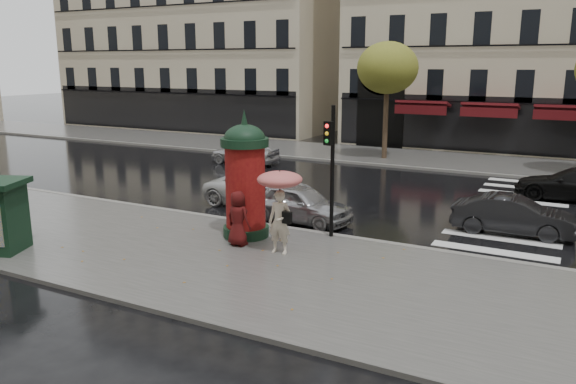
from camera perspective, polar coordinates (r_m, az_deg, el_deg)
The scene contains 17 objects.
ground at distance 16.05m, azimuth -3.85°, elevation -6.91°, with size 160.00×160.00×0.00m, color black.
near_sidewalk at distance 15.63m, azimuth -4.82°, elevation -7.25°, with size 90.00×7.00×0.12m, color #474744.
far_sidewalk at distance 33.25m, azimuth 13.54°, elevation 3.27°, with size 90.00×6.00×0.12m, color #474744.
near_kerb at distance 18.51m, azimuth 1.02°, elevation -3.93°, with size 90.00×0.25×0.14m, color slate.
far_kerb at distance 30.39m, azimuth 12.13°, elevation 2.47°, with size 90.00×0.25×0.14m, color slate.
zebra_crossing at distance 23.16m, azimuth 22.10°, elevation -1.60°, with size 3.60×11.75×0.01m, color silver.
tree_far_left at distance 32.40m, azimuth 10.07°, elevation 12.27°, with size 3.40×3.40×6.64m.
woman_umbrella at distance 15.77m, azimuth -0.84°, elevation -0.61°, with size 1.28×1.28×2.46m.
woman_red at distance 18.56m, azimuth -4.85°, elevation -0.93°, with size 0.86×0.67×1.77m, color #BC174B.
man_burgundy at distance 16.73m, azimuth -5.10°, elevation -2.69°, with size 0.81×0.53×1.66m, color #470E0E.
morris_column at distance 17.38m, azimuth -4.37°, elevation 1.56°, with size 1.48×1.48×3.97m.
traffic_light at distance 17.17m, azimuth 4.39°, elevation 3.39°, with size 0.29×0.40×4.10m.
car_silver at distance 19.62m, azimuth 1.19°, elevation -1.17°, with size 1.56×3.87×1.32m, color #A6A7AB.
car_darkgrey at distance 19.64m, azimuth 21.88°, elevation -2.20°, with size 1.33×3.80×1.25m, color black.
car_white at distance 21.86m, azimuth -2.66°, elevation 0.21°, with size 2.09×4.52×1.26m, color #BBBBBB.
car_black at distance 25.49m, azimuth 27.18°, elevation 0.70°, with size 1.87×4.59×1.33m, color black.
car_far_silver at distance 31.05m, azimuth -4.38°, elevation 4.05°, with size 1.56×3.89×1.32m, color silver.
Camera 1 is at (7.95, -12.83, 5.44)m, focal length 35.00 mm.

